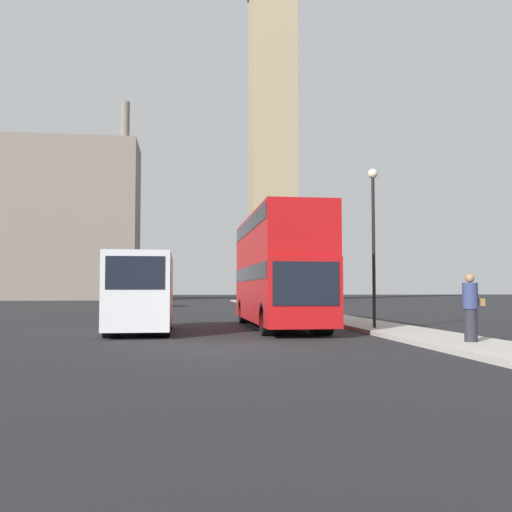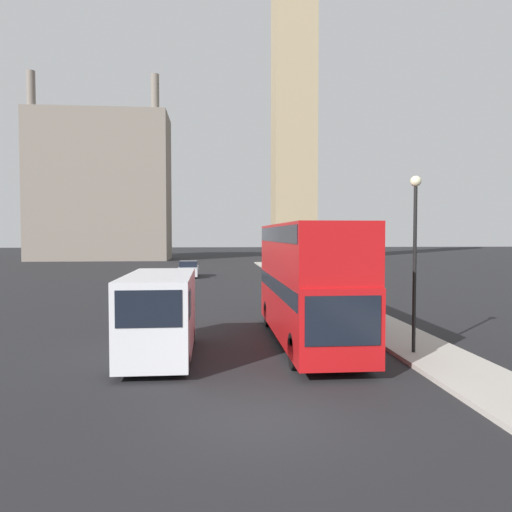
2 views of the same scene
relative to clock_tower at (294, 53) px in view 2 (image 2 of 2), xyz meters
The scene contains 7 objects.
ground_plane 77.29m from the clock_tower, 99.98° to the right, with size 300.00×300.00×0.00m, color black.
clock_tower is the anchor object (origin of this frame).
building_block_distant 37.59m from the clock_tower, behind, with size 21.53×10.33×28.53m.
red_double_decker_bus 69.29m from the clock_tower, 98.91° to the right, with size 2.44×10.28×4.46m.
white_van 72.30m from the clock_tower, 103.24° to the right, with size 2.15×5.82×2.78m.
street_lamp 70.40m from the clock_tower, 95.79° to the right, with size 0.36×0.36×5.87m.
parked_sedan 47.78m from the clock_tower, 115.98° to the right, with size 1.83×4.48×1.56m.
Camera 2 is at (-1.08, -10.96, 4.08)m, focal length 35.00 mm.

